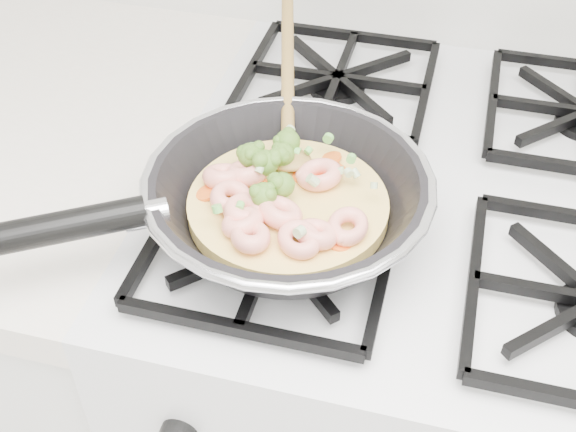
# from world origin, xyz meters

# --- Properties ---
(stove) EXTENTS (0.60, 0.60, 0.92)m
(stove) POSITION_xyz_m (0.00, 1.70, 0.46)
(stove) COLOR silver
(stove) RESTS_ON ground
(skillet) EXTENTS (0.40, 0.47, 0.10)m
(skillet) POSITION_xyz_m (-0.15, 1.57, 0.96)
(skillet) COLOR black
(skillet) RESTS_ON stove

